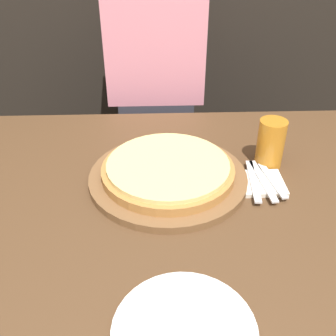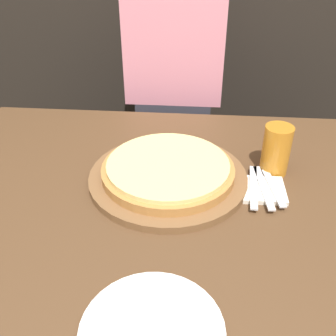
% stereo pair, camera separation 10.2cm
% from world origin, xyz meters
% --- Properties ---
extents(dining_table, '(1.35, 1.04, 0.75)m').
position_xyz_m(dining_table, '(0.00, 0.00, 0.37)').
color(dining_table, '#4C331E').
rests_on(dining_table, ground_plane).
extents(pizza_on_board, '(0.42, 0.42, 0.06)m').
position_xyz_m(pizza_on_board, '(-0.03, 0.11, 0.77)').
color(pizza_on_board, brown).
rests_on(pizza_on_board, dining_table).
extents(beer_glass, '(0.07, 0.07, 0.14)m').
position_xyz_m(beer_glass, '(0.25, 0.18, 0.82)').
color(beer_glass, '#B7701E').
rests_on(beer_glass, dining_table).
extents(dinner_plate, '(0.25, 0.25, 0.02)m').
position_xyz_m(dinner_plate, '(-0.02, -0.34, 0.76)').
color(dinner_plate, white).
rests_on(dinner_plate, dining_table).
extents(napkin_stack, '(0.11, 0.11, 0.01)m').
position_xyz_m(napkin_stack, '(0.21, 0.08, 0.75)').
color(napkin_stack, silver).
rests_on(napkin_stack, dining_table).
extents(fork, '(0.03, 0.19, 0.00)m').
position_xyz_m(fork, '(0.19, 0.08, 0.76)').
color(fork, silver).
rests_on(fork, napkin_stack).
extents(dinner_knife, '(0.04, 0.19, 0.00)m').
position_xyz_m(dinner_knife, '(0.21, 0.08, 0.76)').
color(dinner_knife, silver).
rests_on(dinner_knife, napkin_stack).
extents(spoon, '(0.04, 0.16, 0.00)m').
position_xyz_m(spoon, '(0.24, 0.08, 0.76)').
color(spoon, silver).
rests_on(spoon, napkin_stack).
extents(diner_person, '(0.36, 0.20, 1.33)m').
position_xyz_m(diner_person, '(-0.06, 0.73, 0.65)').
color(diner_person, '#33333D').
rests_on(diner_person, ground_plane).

